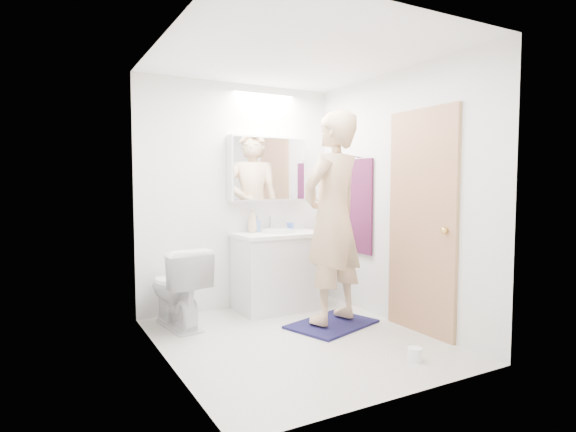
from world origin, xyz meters
TOP-DOWN VIEW (x-y plane):
  - floor at (0.00, 0.00)m, footprint 2.50×2.50m
  - ceiling at (0.00, 0.00)m, footprint 2.50×2.50m
  - wall_back at (0.00, 1.25)m, footprint 2.50×0.00m
  - wall_front at (0.00, -1.25)m, footprint 2.50×0.00m
  - wall_left at (-1.10, 0.00)m, footprint 0.00×2.50m
  - wall_right at (1.10, 0.00)m, footprint 0.00×2.50m
  - vanity_cabinet at (0.33, 0.96)m, footprint 0.90×0.55m
  - countertop at (0.33, 0.96)m, footprint 0.95×0.58m
  - sink_basin at (0.33, 0.99)m, footprint 0.36×0.36m
  - faucet at (0.33, 1.19)m, footprint 0.02×0.02m
  - medicine_cabinet at (0.30, 1.18)m, footprint 0.88×0.14m
  - mirror_panel at (0.30, 1.10)m, footprint 0.84×0.01m
  - toilet at (-0.80, 0.85)m, footprint 0.52×0.79m
  - bath_rug at (0.49, 0.19)m, footprint 0.93×0.77m
  - person at (0.49, 0.19)m, footprint 0.82×0.67m
  - door at (1.08, -0.35)m, footprint 0.04×0.80m
  - door_knob at (1.04, -0.65)m, footprint 0.06×0.06m
  - towel at (1.08, 0.55)m, footprint 0.02×0.42m
  - towel_hook at (1.07, 0.55)m, footprint 0.07×0.02m
  - soap_bottle_a at (0.09, 1.11)m, footprint 0.10×0.10m
  - soap_bottle_b at (0.16, 1.15)m, footprint 0.11×0.11m
  - toothbrush_cup at (0.56, 1.12)m, footprint 0.09×0.09m
  - toilet_paper_roll at (0.55, -0.84)m, footprint 0.11×0.11m

SIDE VIEW (x-z plane):
  - floor at x=0.00m, z-range 0.00..0.00m
  - bath_rug at x=0.49m, z-range 0.00..0.02m
  - toilet_paper_roll at x=0.55m, z-range 0.00..0.10m
  - toilet at x=-0.80m, z-range 0.00..0.76m
  - vanity_cabinet at x=0.33m, z-range 0.00..0.78m
  - countertop at x=0.33m, z-range 0.78..0.82m
  - sink_basin at x=0.33m, z-range 0.82..0.85m
  - toothbrush_cup at x=0.56m, z-range 0.82..0.90m
  - faucet at x=0.33m, z-range 0.82..0.98m
  - soap_bottle_b at x=0.16m, z-range 0.82..1.00m
  - soap_bottle_a at x=0.09m, z-range 0.82..1.07m
  - door_knob at x=1.04m, z-range 0.92..0.98m
  - door at x=1.08m, z-range 0.00..2.00m
  - person at x=0.49m, z-range 0.05..2.01m
  - towel at x=1.08m, z-range 0.60..1.60m
  - wall_back at x=0.00m, z-range -0.05..2.45m
  - wall_front at x=0.00m, z-range -0.05..2.45m
  - wall_left at x=-1.10m, z-range -0.05..2.45m
  - wall_right at x=1.10m, z-range -0.05..2.45m
  - medicine_cabinet at x=0.30m, z-range 1.15..1.85m
  - mirror_panel at x=0.30m, z-range 1.17..1.83m
  - towel_hook at x=1.07m, z-range 1.61..1.63m
  - ceiling at x=0.00m, z-range 2.40..2.40m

